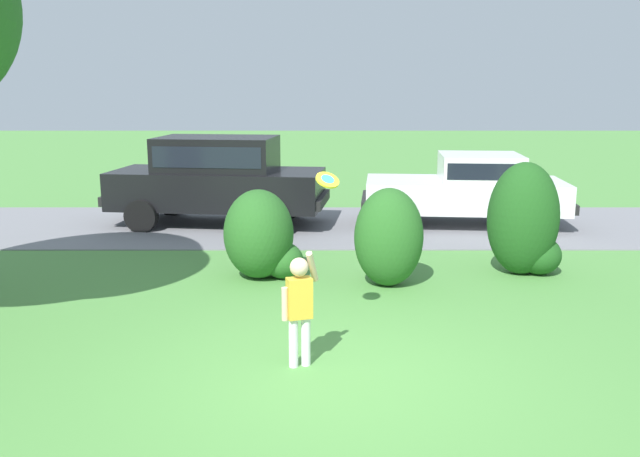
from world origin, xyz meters
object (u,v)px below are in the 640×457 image
at_px(parked_sedan, 471,187).
at_px(child_thrower, 302,303).
at_px(parked_suv, 220,176).
at_px(frisbee, 330,180).

distance_m(parked_sedan, child_thrower, 8.24).
distance_m(parked_suv, child_thrower, 7.84).
xyz_separation_m(child_thrower, frisbee, (0.31, 0.87, 1.20)).
bearing_deg(child_thrower, parked_sedan, 65.34).
xyz_separation_m(parked_sedan, child_thrower, (-3.44, -7.49, -0.13)).
bearing_deg(frisbee, parked_suv, 108.96).
height_order(child_thrower, frisbee, frisbee).
relative_size(parked_suv, child_thrower, 3.79).
xyz_separation_m(parked_sedan, frisbee, (-3.13, -6.61, 1.07)).
distance_m(child_thrower, frisbee, 1.51).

